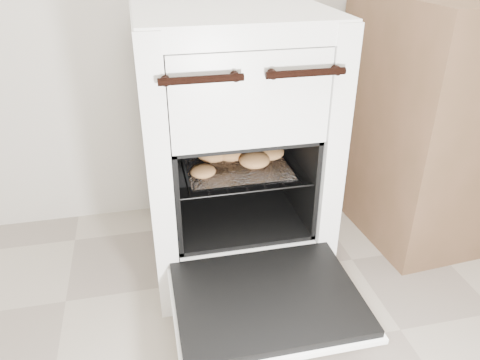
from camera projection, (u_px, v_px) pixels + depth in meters
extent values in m
cube|color=white|center=(230.00, 144.00, 1.56)|extent=(0.56, 0.60, 0.86)
cylinder|color=black|center=(201.00, 80.00, 1.11)|extent=(0.21, 0.02, 0.02)
cylinder|color=black|center=(306.00, 73.00, 1.16)|extent=(0.21, 0.02, 0.02)
cube|color=black|center=(267.00, 297.00, 1.25)|extent=(0.49, 0.38, 0.02)
cube|color=white|center=(267.00, 302.00, 1.26)|extent=(0.51, 0.39, 0.02)
cylinder|color=black|center=(173.00, 170.00, 1.47)|extent=(0.01, 0.39, 0.01)
cylinder|color=black|center=(294.00, 158.00, 1.55)|extent=(0.01, 0.39, 0.01)
cylinder|color=black|center=(248.00, 192.00, 1.35)|extent=(0.40, 0.01, 0.01)
cylinder|color=black|center=(224.00, 141.00, 1.67)|extent=(0.40, 0.01, 0.01)
cylinder|color=black|center=(183.00, 169.00, 1.48)|extent=(0.01, 0.38, 0.01)
cylinder|color=black|center=(201.00, 167.00, 1.49)|extent=(0.01, 0.38, 0.01)
cylinder|color=black|center=(218.00, 166.00, 1.50)|extent=(0.01, 0.38, 0.01)
cylinder|color=black|center=(235.00, 164.00, 1.51)|extent=(0.01, 0.38, 0.01)
cylinder|color=black|center=(252.00, 162.00, 1.52)|extent=(0.01, 0.38, 0.01)
cylinder|color=black|center=(268.00, 161.00, 1.53)|extent=(0.01, 0.38, 0.01)
cylinder|color=black|center=(285.00, 159.00, 1.54)|extent=(0.01, 0.38, 0.01)
cube|color=white|center=(236.00, 165.00, 1.49)|extent=(0.32, 0.28, 0.01)
ellipsoid|color=tan|center=(203.00, 171.00, 1.41)|extent=(0.11, 0.11, 0.03)
ellipsoid|color=tan|center=(268.00, 152.00, 1.52)|extent=(0.13, 0.13, 0.04)
ellipsoid|color=tan|center=(254.00, 160.00, 1.47)|extent=(0.11, 0.11, 0.05)
ellipsoid|color=tan|center=(213.00, 153.00, 1.51)|extent=(0.15, 0.15, 0.05)
ellipsoid|color=tan|center=(230.00, 152.00, 1.51)|extent=(0.14, 0.14, 0.05)
ellipsoid|color=tan|center=(257.00, 156.00, 1.50)|extent=(0.11, 0.11, 0.04)
cube|color=brown|center=(477.00, 115.00, 1.78)|extent=(0.92, 0.65, 0.88)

